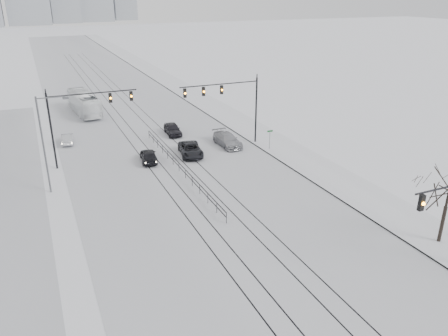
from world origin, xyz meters
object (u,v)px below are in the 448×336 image
sedan_sb_outer (67,139)px  sedan_nb_far (173,129)px  sedan_nb_front (191,150)px  sedan_nb_right (227,140)px  sedan_sb_inner (149,156)px  box_truck (84,103)px

sedan_sb_outer → sedan_nb_far: sedan_nb_far is taller
sedan_nb_front → sedan_sb_outer: bearing=150.8°
sedan_nb_right → sedan_nb_front: bearing=-166.6°
sedan_sb_inner → sedan_nb_right: sedan_nb_right is taller
sedan_sb_outer → sedan_nb_front: 15.91m
sedan_sb_inner → sedan_nb_far: bearing=-114.6°
sedan_sb_inner → box_truck: bearing=-72.9°
sedan_nb_right → sedan_sb_outer: bearing=152.5°
sedan_nb_front → sedan_nb_right: 5.34m
sedan_nb_right → box_truck: size_ratio=0.45×
sedan_nb_far → sedan_nb_front: bearing=-89.7°
sedan_sb_inner → box_truck: 24.12m
sedan_sb_inner → sedan_nb_right: size_ratio=0.79×
sedan_nb_front → sedan_nb_far: sedan_nb_far is taller
sedan_nb_far → box_truck: 18.00m
sedan_sb_inner → sedan_sb_outer: bearing=-44.9°
box_truck → sedan_nb_front: bearing=104.2°
sedan_sb_outer → sedan_nb_far: bearing=179.0°
sedan_nb_far → box_truck: size_ratio=0.37×
sedan_sb_inner → sedan_nb_far: 9.86m
sedan_sb_inner → sedan_nb_front: 4.86m
sedan_sb_outer → sedan_nb_far: 12.98m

